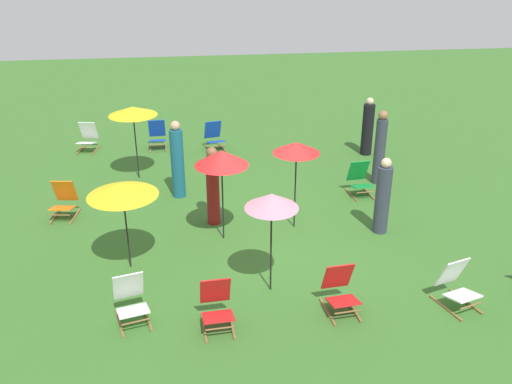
% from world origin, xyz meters
% --- Properties ---
extents(ground_plane, '(40.00, 40.00, 0.00)m').
position_xyz_m(ground_plane, '(0.00, 0.00, 0.00)').
color(ground_plane, '#386B28').
extents(deckchair_1, '(0.55, 0.80, 0.83)m').
position_xyz_m(deckchair_1, '(2.61, 1.84, 0.37)').
color(deckchair_1, olive).
rests_on(deckchair_1, ground).
extents(deckchair_2, '(0.54, 0.80, 0.83)m').
position_xyz_m(deckchair_2, '(0.88, -2.55, 0.37)').
color(deckchair_2, olive).
rests_on(deckchair_2, ground).
extents(deckchair_3, '(0.52, 0.79, 0.83)m').
position_xyz_m(deckchair_3, '(-1.16, -2.68, 0.37)').
color(deckchair_3, olive).
rests_on(deckchair_3, ground).
extents(deckchair_4, '(0.64, 0.85, 0.83)m').
position_xyz_m(deckchair_4, '(-2.50, -2.35, 0.37)').
color(deckchair_4, olive).
rests_on(deckchair_4, ground).
extents(deckchair_5, '(0.61, 0.83, 0.83)m').
position_xyz_m(deckchair_5, '(-4.31, 5.89, 0.37)').
color(deckchair_5, olive).
rests_on(deckchair_5, ground).
extents(deckchair_6, '(0.68, 0.87, 0.83)m').
position_xyz_m(deckchair_6, '(2.84, -2.67, 0.37)').
color(deckchair_6, olive).
rests_on(deckchair_6, ground).
extents(deckchair_7, '(0.62, 0.84, 0.83)m').
position_xyz_m(deckchair_7, '(-0.65, 5.48, 0.37)').
color(deckchair_7, olive).
rests_on(deckchair_7, ground).
extents(deckchair_8, '(0.50, 0.77, 0.83)m').
position_xyz_m(deckchair_8, '(-2.31, 5.83, 0.37)').
color(deckchair_8, olive).
rests_on(deckchair_8, ground).
extents(deckchair_9, '(0.58, 0.82, 0.83)m').
position_xyz_m(deckchair_9, '(-4.23, 1.59, 0.37)').
color(deckchair_9, olive).
rests_on(deckchair_9, ground).
extents(umbrella_0, '(1.06, 1.06, 1.93)m').
position_xyz_m(umbrella_0, '(-0.82, 0.11, 1.77)').
color(umbrella_0, black).
rests_on(umbrella_0, ground).
extents(umbrella_1, '(1.27, 1.27, 1.73)m').
position_xyz_m(umbrella_1, '(-2.65, -0.73, 1.60)').
color(umbrella_1, black).
rests_on(umbrella_1, ground).
extents(umbrella_2, '(0.90, 0.90, 1.85)m').
position_xyz_m(umbrella_2, '(-0.16, -1.82, 1.72)').
color(umbrella_2, black).
rests_on(umbrella_2, ground).
extents(umbrella_3, '(0.96, 0.96, 1.91)m').
position_xyz_m(umbrella_3, '(0.72, 0.42, 1.79)').
color(umbrella_3, black).
rests_on(umbrella_3, ground).
extents(umbrella_4, '(1.20, 1.20, 1.89)m').
position_xyz_m(umbrella_4, '(-2.74, 3.59, 1.78)').
color(umbrella_4, black).
rests_on(umbrella_4, ground).
extents(person_0, '(0.44, 0.44, 1.66)m').
position_xyz_m(person_0, '(3.64, 4.46, 0.78)').
color(person_0, black).
rests_on(person_0, ground).
extents(person_1, '(0.43, 0.43, 1.66)m').
position_xyz_m(person_1, '(2.46, -0.04, 0.78)').
color(person_1, '#333847').
rests_on(person_1, ground).
extents(person_2, '(0.36, 0.36, 1.74)m').
position_xyz_m(person_2, '(-0.98, 0.82, 0.85)').
color(person_2, maroon).
rests_on(person_2, ground).
extents(person_3, '(0.39, 0.39, 1.88)m').
position_xyz_m(person_3, '(3.27, 2.45, 0.91)').
color(person_3, '#333847').
rests_on(person_3, ground).
extents(person_4, '(0.35, 0.35, 1.88)m').
position_xyz_m(person_4, '(-1.71, 2.31, 0.89)').
color(person_4, '#195972').
rests_on(person_4, ground).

